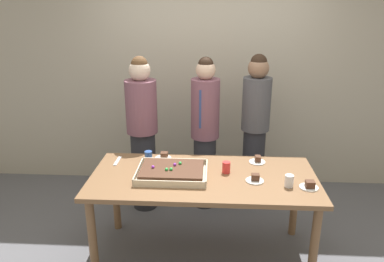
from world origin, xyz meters
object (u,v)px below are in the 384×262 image
Objects in this scene: plated_slice_far_left at (255,179)px; plated_slice_near_left at (257,161)px; drink_cup_far_end at (226,167)px; person_green_shirt_behind at (205,131)px; party_table at (203,185)px; person_serving_front at (255,128)px; cake_server_utensil at (117,161)px; plated_slice_near_right at (309,186)px; sheet_cake at (172,172)px; plated_slice_far_right at (164,156)px; drink_cup_nearest at (148,156)px; person_striped_tie_right at (142,132)px; drink_cup_middle at (289,181)px.

plated_slice_near_left is at bearing 81.10° from plated_slice_far_left.
plated_slice_near_left is 0.38m from drink_cup_far_end.
party_table is at bearing 16.37° from person_green_shirt_behind.
plated_slice_far_left is at bearing 33.72° from person_serving_front.
cake_server_utensil is (-1.24, 0.33, -0.02)m from plated_slice_far_left.
plated_slice_near_right is at bearing -53.40° from plated_slice_near_left.
cake_server_utensil is at bearing 153.92° from sheet_cake.
drink_cup_far_end is (0.58, -0.28, 0.03)m from plated_slice_far_right.
plated_slice_far_left is 0.75× the size of cake_server_utensil.
sheet_cake is 0.95m from person_green_shirt_behind.
drink_cup_nearest is at bearing 164.39° from drink_cup_far_end.
plated_slice_near_right is 1.82m from person_striped_tie_right.
drink_cup_far_end is at bearing -141.42° from plated_slice_near_left.
person_green_shirt_behind is (0.51, 0.63, 0.04)m from drink_cup_nearest.
sheet_cake is 1.26m from person_serving_front.
person_serving_front reaches higher than plated_slice_far_right.
party_table is 0.85m from cake_server_utensil.
sheet_cake is 0.35× the size of person_green_shirt_behind.
drink_cup_far_end is at bearing 155.14° from drink_cup_middle.
plated_slice_far_right is (-0.39, 0.35, 0.11)m from party_table.
drink_cup_middle is at bearing 47.38° from person_serving_front.
party_table is 1.12m from person_serving_front.
cake_server_utensil is (-0.54, 0.26, -0.03)m from sheet_cake.
cake_server_utensil is at bearing -35.25° from person_green_shirt_behind.
drink_cup_middle is (-0.16, 0.02, 0.03)m from plated_slice_near_right.
plated_slice_far_left is 0.92m from plated_slice_far_right.
plated_slice_far_left is at bearing -5.58° from sheet_cake.
person_serving_front is (1.04, 0.69, 0.06)m from drink_cup_nearest.
cake_server_utensil is at bearing -176.34° from drink_cup_nearest.
drink_cup_nearest is at bearing 161.83° from plated_slice_near_right.
plated_slice_near_right reaches higher than party_table.
person_striped_tie_right reaches higher than drink_cup_far_end.
plated_slice_near_right is 1.71m from cake_server_utensil.
plated_slice_near_right reaches higher than cake_server_utensil.
party_table is 0.25m from drink_cup_far_end.
person_serving_front reaches higher than plated_slice_near_left.
person_striped_tie_right is (-0.41, 0.83, 0.06)m from sheet_cake.
party_table is 12.82× the size of plated_slice_near_right.
person_serving_front is (0.33, 0.89, 0.06)m from drink_cup_far_end.
plated_slice_near_right is at bearing -7.07° from drink_cup_middle.
sheet_cake is 0.38m from drink_cup_nearest.
person_serving_front reaches higher than drink_cup_middle.
plated_slice_far_left reaches higher than party_table.
drink_cup_nearest is at bearing -10.22° from person_striped_tie_right.
person_striped_tie_right reaches higher than sheet_cake.
party_table is at bearing -27.78° from drink_cup_nearest.
cake_server_utensil is at bearing -167.26° from plated_slice_far_right.
plated_slice_far_left is 0.27m from drink_cup_middle.
person_green_shirt_behind is at bearing 123.60° from drink_cup_middle.
plated_slice_near_right is 0.75× the size of cake_server_utensil.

